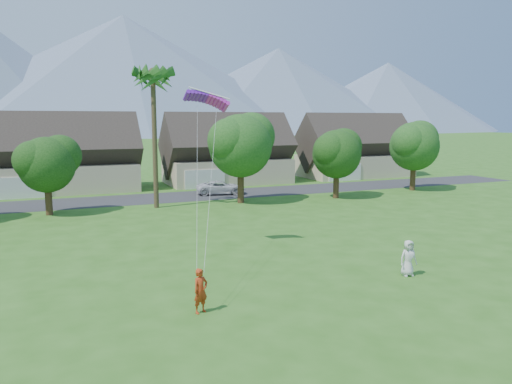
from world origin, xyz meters
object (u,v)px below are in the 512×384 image
kite_flyer (201,291)px  parked_car (221,188)px  parafoil_kite (207,98)px  watcher (408,258)px

kite_flyer → parked_car: kite_flyer is taller
kite_flyer → parafoil_kite: 13.05m
kite_flyer → parked_car: size_ratio=0.36×
kite_flyer → watcher: kite_flyer is taller
watcher → kite_flyer: bearing=-168.5°
kite_flyer → parafoil_kite: bearing=48.9°
kite_flyer → parafoil_kite: size_ratio=0.69×
kite_flyer → parked_car: 33.07m
watcher → parked_car: bearing=97.8°
parked_car → watcher: bearing=-168.0°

